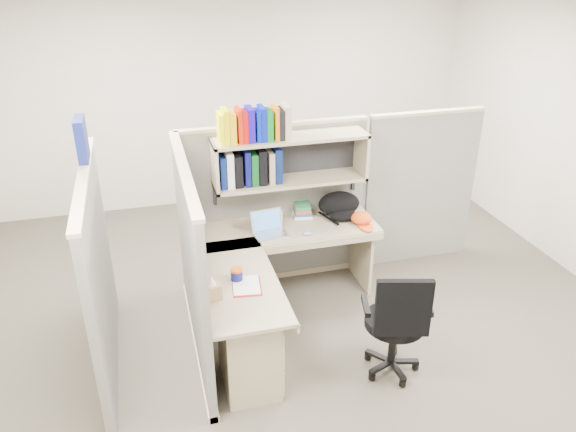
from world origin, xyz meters
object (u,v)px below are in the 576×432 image
object	(u,v)px
laptop	(270,224)
backpack	(341,206)
snack_canister	(237,274)
task_chair	(394,338)
desk	(261,313)

from	to	relation	value
laptop	backpack	distance (m)	0.75
snack_canister	backpack	bearing A→B (deg)	35.59
snack_canister	task_chair	xyz separation A→B (m)	(1.12, -0.55, -0.43)
laptop	backpack	xyz separation A→B (m)	(0.73, 0.17, 0.01)
laptop	backpack	world-z (taller)	backpack
laptop	backpack	size ratio (longest dim) A/B	0.73
snack_canister	desk	bearing A→B (deg)	-27.84
desk	task_chair	bearing A→B (deg)	-26.09
desk	laptop	world-z (taller)	laptop
backpack	laptop	bearing A→B (deg)	-166.36
backpack	task_chair	bearing A→B (deg)	-91.40
backpack	snack_canister	world-z (taller)	backpack
laptop	task_chair	xyz separation A→B (m)	(0.69, -1.21, -0.49)
snack_canister	laptop	bearing A→B (deg)	56.93
laptop	snack_canister	bearing A→B (deg)	-129.74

